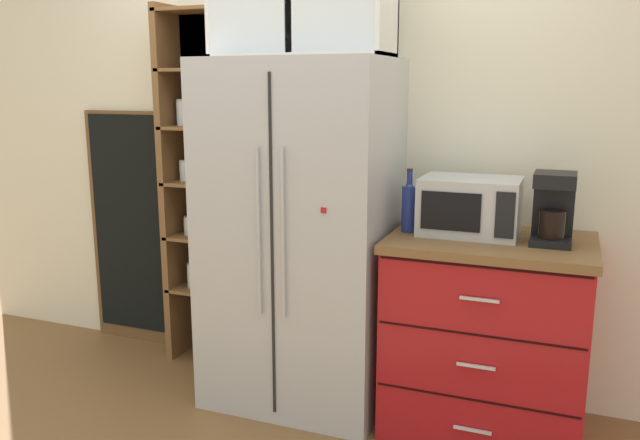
{
  "coord_description": "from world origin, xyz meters",
  "views": [
    {
      "loc": [
        1.22,
        -2.84,
        1.59
      ],
      "look_at": [
        0.1,
        0.02,
        0.94
      ],
      "focal_mm": 35.98,
      "sensor_mm": 36.0,
      "label": 1
    }
  ],
  "objects_px": {
    "bottle_cobalt": "(409,204)",
    "mug_navy": "(492,229)",
    "refrigerator": "(301,235)",
    "chalkboard_menu": "(133,228)",
    "coffee_maker": "(553,208)",
    "microwave": "(470,206)",
    "bottle_amber": "(494,214)"
  },
  "relations": [
    {
      "from": "bottle_amber",
      "to": "microwave",
      "type": "bearing_deg",
      "value": 175.23
    },
    {
      "from": "coffee_maker",
      "to": "bottle_amber",
      "type": "height_order",
      "value": "coffee_maker"
    },
    {
      "from": "refrigerator",
      "to": "bottle_cobalt",
      "type": "height_order",
      "value": "refrigerator"
    },
    {
      "from": "microwave",
      "to": "bottle_cobalt",
      "type": "bearing_deg",
      "value": -167.81
    },
    {
      "from": "refrigerator",
      "to": "bottle_cobalt",
      "type": "xyz_separation_m",
      "value": [
        0.54,
        0.01,
        0.19
      ]
    },
    {
      "from": "refrigerator",
      "to": "chalkboard_menu",
      "type": "bearing_deg",
      "value": 166.18
    },
    {
      "from": "coffee_maker",
      "to": "bottle_cobalt",
      "type": "relative_size",
      "value": 1.05
    },
    {
      "from": "bottle_cobalt",
      "to": "refrigerator",
      "type": "bearing_deg",
      "value": -178.62
    },
    {
      "from": "refrigerator",
      "to": "bottle_amber",
      "type": "height_order",
      "value": "refrigerator"
    },
    {
      "from": "coffee_maker",
      "to": "microwave",
      "type": "bearing_deg",
      "value": 173.3
    },
    {
      "from": "microwave",
      "to": "bottle_amber",
      "type": "distance_m",
      "value": 0.11
    },
    {
      "from": "mug_navy",
      "to": "chalkboard_menu",
      "type": "distance_m",
      "value": 2.21
    },
    {
      "from": "coffee_maker",
      "to": "mug_navy",
      "type": "relative_size",
      "value": 2.49
    },
    {
      "from": "coffee_maker",
      "to": "bottle_amber",
      "type": "xyz_separation_m",
      "value": [
        -0.25,
        0.03,
        -0.05
      ]
    },
    {
      "from": "mug_navy",
      "to": "chalkboard_menu",
      "type": "xyz_separation_m",
      "value": [
        -2.18,
        0.3,
        -0.24
      ]
    },
    {
      "from": "coffee_maker",
      "to": "bottle_amber",
      "type": "relative_size",
      "value": 1.27
    },
    {
      "from": "coffee_maker",
      "to": "chalkboard_menu",
      "type": "relative_size",
      "value": 0.22
    },
    {
      "from": "bottle_cobalt",
      "to": "chalkboard_menu",
      "type": "distance_m",
      "value": 1.85
    },
    {
      "from": "chalkboard_menu",
      "to": "mug_navy",
      "type": "bearing_deg",
      "value": -7.97
    },
    {
      "from": "microwave",
      "to": "bottle_amber",
      "type": "height_order",
      "value": "microwave"
    },
    {
      "from": "coffee_maker",
      "to": "chalkboard_menu",
      "type": "height_order",
      "value": "chalkboard_menu"
    },
    {
      "from": "coffee_maker",
      "to": "bottle_cobalt",
      "type": "height_order",
      "value": "coffee_maker"
    },
    {
      "from": "refrigerator",
      "to": "microwave",
      "type": "distance_m",
      "value": 0.83
    },
    {
      "from": "bottle_cobalt",
      "to": "mug_navy",
      "type": "bearing_deg",
      "value": -1.26
    },
    {
      "from": "mug_navy",
      "to": "bottle_amber",
      "type": "xyz_separation_m",
      "value": [
        -0.0,
        0.06,
        0.06
      ]
    },
    {
      "from": "bottle_cobalt",
      "to": "chalkboard_menu",
      "type": "bearing_deg",
      "value": 170.63
    },
    {
      "from": "refrigerator",
      "to": "chalkboard_menu",
      "type": "distance_m",
      "value": 1.3
    },
    {
      "from": "bottle_cobalt",
      "to": "chalkboard_menu",
      "type": "height_order",
      "value": "chalkboard_menu"
    },
    {
      "from": "refrigerator",
      "to": "coffee_maker",
      "type": "bearing_deg",
      "value": 1.45
    },
    {
      "from": "mug_navy",
      "to": "bottle_cobalt",
      "type": "xyz_separation_m",
      "value": [
        -0.38,
        0.01,
        0.09
      ]
    },
    {
      "from": "chalkboard_menu",
      "to": "microwave",
      "type": "bearing_deg",
      "value": -6.57
    },
    {
      "from": "microwave",
      "to": "chalkboard_menu",
      "type": "distance_m",
      "value": 2.11
    }
  ]
}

